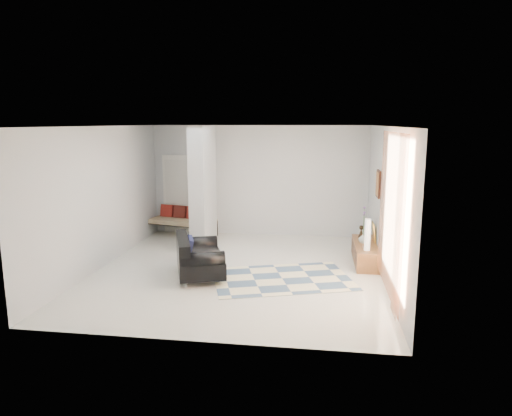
# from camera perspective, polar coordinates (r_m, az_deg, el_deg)

# --- Properties ---
(floor) EXTENTS (6.00, 6.00, 0.00)m
(floor) POSITION_cam_1_polar(r_m,az_deg,el_deg) (9.07, -2.23, -7.79)
(floor) COLOR white
(floor) RESTS_ON ground
(ceiling) EXTENTS (6.00, 6.00, 0.00)m
(ceiling) POSITION_cam_1_polar(r_m,az_deg,el_deg) (8.61, -2.37, 10.18)
(ceiling) COLOR white
(ceiling) RESTS_ON wall_back
(wall_back) EXTENTS (6.00, 0.00, 6.00)m
(wall_back) POSITION_cam_1_polar(r_m,az_deg,el_deg) (11.67, 0.34, 3.42)
(wall_back) COLOR silver
(wall_back) RESTS_ON ground
(wall_front) EXTENTS (6.00, 0.00, 6.00)m
(wall_front) POSITION_cam_1_polar(r_m,az_deg,el_deg) (5.87, -7.56, -3.94)
(wall_front) COLOR silver
(wall_front) RESTS_ON ground
(wall_left) EXTENTS (0.00, 6.00, 6.00)m
(wall_left) POSITION_cam_1_polar(r_m,az_deg,el_deg) (9.61, -18.65, 1.30)
(wall_left) COLOR silver
(wall_left) RESTS_ON ground
(wall_right) EXTENTS (0.00, 6.00, 6.00)m
(wall_right) POSITION_cam_1_polar(r_m,az_deg,el_deg) (8.68, 15.87, 0.50)
(wall_right) COLOR silver
(wall_right) RESTS_ON ground
(partition_column) EXTENTS (0.35, 1.20, 2.80)m
(partition_column) POSITION_cam_1_polar(r_m,az_deg,el_deg) (10.51, -6.65, 2.55)
(partition_column) COLOR #A2A6A9
(partition_column) RESTS_ON floor
(hallway_door) EXTENTS (0.85, 0.06, 2.04)m
(hallway_door) POSITION_cam_1_polar(r_m,az_deg,el_deg) (12.14, -9.56, 1.74)
(hallway_door) COLOR white
(hallway_door) RESTS_ON floor
(curtain) EXTENTS (0.00, 2.55, 2.55)m
(curtain) POSITION_cam_1_polar(r_m,az_deg,el_deg) (7.54, 16.43, -0.64)
(curtain) COLOR #FF8243
(curtain) RESTS_ON wall_right
(wall_art) EXTENTS (0.04, 0.45, 0.55)m
(wall_art) POSITION_cam_1_polar(r_m,az_deg,el_deg) (9.52, 15.05, 2.93)
(wall_art) COLOR #32160D
(wall_art) RESTS_ON wall_right
(media_console) EXTENTS (0.45, 1.60, 0.80)m
(media_console) POSITION_cam_1_polar(r_m,az_deg,el_deg) (9.79, 13.48, -5.44)
(media_console) COLOR brown
(media_console) RESTS_ON floor
(loveseat) EXTENTS (1.24, 1.59, 0.76)m
(loveseat) POSITION_cam_1_polar(r_m,az_deg,el_deg) (8.73, -7.40, -6.12)
(loveseat) COLOR silver
(loveseat) RESTS_ON floor
(daybed) EXTENTS (1.78, 1.05, 0.77)m
(daybed) POSITION_cam_1_polar(r_m,az_deg,el_deg) (11.81, -9.24, -1.46)
(daybed) COLOR black
(daybed) RESTS_ON floor
(area_rug) EXTENTS (2.89, 2.34, 0.01)m
(area_rug) POSITION_cam_1_polar(r_m,az_deg,el_deg) (8.60, 3.28, -8.81)
(area_rug) COLOR beige
(area_rug) RESTS_ON floor
(cylinder_lamp) EXTENTS (0.11, 0.11, 0.62)m
(cylinder_lamp) POSITION_cam_1_polar(r_m,az_deg,el_deg) (9.18, 13.77, -3.25)
(cylinder_lamp) COLOR silver
(cylinder_lamp) RESTS_ON media_console
(bronze_figurine) EXTENTS (0.14, 0.14, 0.26)m
(bronze_figurine) POSITION_cam_1_polar(r_m,az_deg,el_deg) (10.20, 13.01, -2.88)
(bronze_figurine) COLOR black
(bronze_figurine) RESTS_ON media_console
(vase) EXTENTS (0.19, 0.19, 0.20)m
(vase) POSITION_cam_1_polar(r_m,az_deg,el_deg) (9.75, 13.24, -3.70)
(vase) COLOR silver
(vase) RESTS_ON media_console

